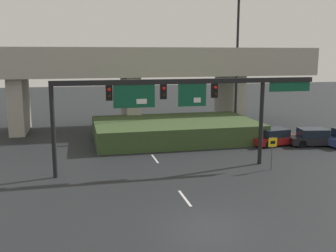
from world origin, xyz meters
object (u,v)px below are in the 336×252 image
at_px(highway_light_pole_near, 237,61).
at_px(parked_sedan_near_right, 275,137).
at_px(signal_gantry, 181,96).
at_px(parked_sedan_mid_right, 314,138).
at_px(speed_limit_sign, 272,149).

height_order(highway_light_pole_near, parked_sedan_near_right, highway_light_pole_near).
height_order(signal_gantry, parked_sedan_near_right, signal_gantry).
distance_m(highway_light_pole_near, parked_sedan_mid_right, 11.09).
distance_m(signal_gantry, parked_sedan_near_right, 11.72).
relative_size(speed_limit_sign, parked_sedan_near_right, 0.50).
relative_size(signal_gantry, speed_limit_sign, 7.87).
bearing_deg(parked_sedan_near_right, parked_sedan_mid_right, -24.93).
bearing_deg(highway_light_pole_near, parked_sedan_mid_right, -66.88).
height_order(speed_limit_sign, parked_sedan_mid_right, speed_limit_sign).
bearing_deg(highway_light_pole_near, parked_sedan_near_right, -86.63).
bearing_deg(signal_gantry, parked_sedan_mid_right, 18.29).
relative_size(highway_light_pole_near, parked_sedan_near_right, 2.92).
bearing_deg(signal_gantry, highway_light_pole_near, 54.02).
distance_m(signal_gantry, highway_light_pole_near, 15.76).
xyz_separation_m(signal_gantry, parked_sedan_mid_right, (12.78, 4.22, -4.28)).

